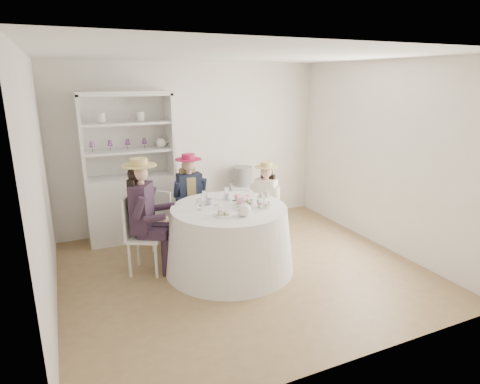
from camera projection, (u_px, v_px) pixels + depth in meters
name	position (u px, v px, depth m)	size (l,w,h in m)	color
ground	(243.00, 270.00, 5.29)	(4.50, 4.50, 0.00)	olive
ceiling	(244.00, 55.00, 4.55)	(4.50, 4.50, 0.00)	white
wall_back	(193.00, 146.00, 6.68)	(4.50, 4.50, 0.00)	silver
wall_front	(349.00, 222.00, 3.17)	(4.50, 4.50, 0.00)	silver
wall_left	(41.00, 191.00, 4.04)	(4.50, 4.50, 0.00)	silver
wall_right	(384.00, 156.00, 5.81)	(4.50, 4.50, 0.00)	silver
tea_table	(229.00, 238.00, 5.25)	(1.69, 1.69, 0.86)	white
hutch	(131.00, 188.00, 6.19)	(1.50, 0.92, 2.27)	silver
side_table	(242.00, 203.00, 7.05)	(0.42, 0.42, 0.65)	silver
hatbox	(242.00, 176.00, 6.92)	(0.33, 0.33, 0.33)	black
guest_left	(144.00, 210.00, 5.04)	(0.64, 0.58, 1.51)	silver
guest_mid	(190.00, 194.00, 6.00)	(0.49, 0.52, 1.38)	silver
guest_right	(265.00, 197.00, 6.07)	(0.53, 0.52, 1.25)	silver
spare_chair	(164.00, 218.00, 5.76)	(0.55, 0.55, 0.94)	silver
teacup_a	(209.00, 202.00, 5.22)	(0.09, 0.09, 0.07)	white
teacup_b	(227.00, 197.00, 5.42)	(0.08, 0.08, 0.07)	white
teacup_c	(238.00, 198.00, 5.39)	(0.09, 0.09, 0.07)	white
flower_bowl	(246.00, 205.00, 5.11)	(0.20, 0.20, 0.05)	white
flower_arrangement	(243.00, 198.00, 5.19)	(0.20, 0.19, 0.07)	pink
table_teapot	(244.00, 210.00, 4.78)	(0.23, 0.17, 0.18)	white
sandwich_plate	(224.00, 214.00, 4.82)	(0.25, 0.25, 0.06)	white
cupcake_stand	(264.00, 201.00, 5.10)	(0.22, 0.22, 0.20)	white
stemware_set	(229.00, 201.00, 5.11)	(0.84, 0.84, 0.15)	white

